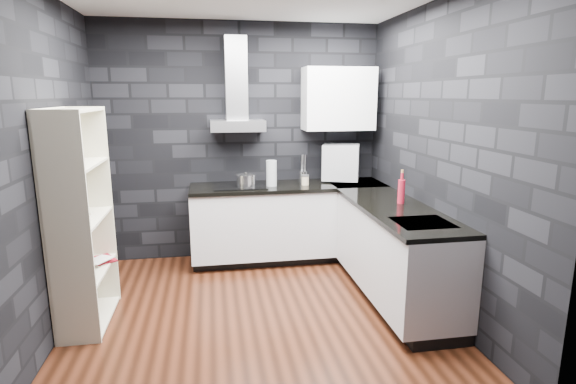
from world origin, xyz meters
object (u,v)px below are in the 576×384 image
object	(u,v)px
pot	(246,181)
appliance_garage	(341,162)
red_bottle	(401,192)
bookshelf	(81,219)
fruit_bowl	(77,218)
utensil_crock	(303,177)
glass_vase	(271,173)
storage_jar	(305,181)

from	to	relation	value
pot	appliance_garage	world-z (taller)	appliance_garage
red_bottle	pot	bearing A→B (deg)	144.62
appliance_garage	bookshelf	bearing A→B (deg)	-133.39
pot	fruit_bowl	world-z (taller)	pot
utensil_crock	appliance_garage	xyz separation A→B (m)	(0.45, -0.02, 0.16)
pot	bookshelf	size ratio (longest dim) A/B	0.11
glass_vase	utensil_crock	size ratio (longest dim) A/B	2.28
glass_vase	red_bottle	xyz separation A→B (m)	(1.09, -1.02, -0.03)
bookshelf	red_bottle	bearing A→B (deg)	14.10
glass_vase	fruit_bowl	xyz separation A→B (m)	(-1.72, -1.20, -0.11)
pot	red_bottle	bearing A→B (deg)	-35.38
glass_vase	fruit_bowl	bearing A→B (deg)	-145.07
pot	appliance_garage	distance (m)	1.16
storage_jar	utensil_crock	size ratio (longest dim) A/B	0.79
pot	utensil_crock	world-z (taller)	pot
pot	glass_vase	xyz separation A→B (m)	(0.29, 0.04, 0.07)
pot	utensil_crock	size ratio (longest dim) A/B	1.59
utensil_crock	bookshelf	bearing A→B (deg)	-148.98
glass_vase	storage_jar	bearing A→B (deg)	-2.13
appliance_garage	red_bottle	world-z (taller)	appliance_garage
storage_jar	bookshelf	distance (m)	2.37
storage_jar	utensil_crock	distance (m)	0.18
red_bottle	fruit_bowl	xyz separation A→B (m)	(-2.81, -0.18, -0.07)
appliance_garage	utensil_crock	bearing A→B (deg)	-161.48
bookshelf	appliance_garage	bearing A→B (deg)	38.49
storage_jar	utensil_crock	world-z (taller)	utensil_crock
pot	bookshelf	bearing A→B (deg)	-143.48
appliance_garage	fruit_bowl	size ratio (longest dim) A/B	1.87
red_bottle	bookshelf	distance (m)	2.81
pot	fruit_bowl	distance (m)	1.84
glass_vase	storage_jar	world-z (taller)	glass_vase
appliance_garage	pot	bearing A→B (deg)	-149.69
storage_jar	glass_vase	bearing A→B (deg)	177.87
utensil_crock	fruit_bowl	world-z (taller)	utensil_crock
fruit_bowl	red_bottle	bearing A→B (deg)	3.69
storage_jar	bookshelf	xyz separation A→B (m)	(-2.10, -1.09, -0.05)
glass_vase	red_bottle	world-z (taller)	glass_vase
pot	red_bottle	xyz separation A→B (m)	(1.38, -0.98, 0.04)
pot	storage_jar	world-z (taller)	pot
utensil_crock	bookshelf	xyz separation A→B (m)	(-2.11, -1.27, -0.06)
glass_vase	fruit_bowl	distance (m)	2.10
red_bottle	utensil_crock	bearing A→B (deg)	120.27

